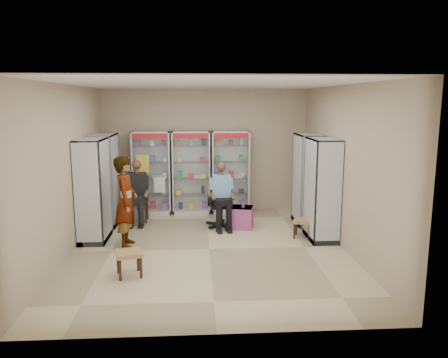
{
  "coord_description": "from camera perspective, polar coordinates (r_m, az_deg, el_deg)",
  "views": [
    {
      "loc": [
        -0.21,
        -7.74,
        2.72
      ],
      "look_at": [
        0.32,
        0.7,
        1.2
      ],
      "focal_mm": 35.0,
      "sensor_mm": 36.0,
      "label": 1
    }
  ],
  "objects": [
    {
      "name": "standing_man",
      "position": [
        8.36,
        -12.68,
        -2.92
      ],
      "size": [
        0.43,
        0.64,
        1.71
      ],
      "primitive_type": "imported",
      "rotation": [
        0.0,
        0.0,
        1.61
      ],
      "color": "gray",
      "rests_on": "floor"
    },
    {
      "name": "woven_stool_b",
      "position": [
        7.13,
        -12.27,
        -10.73
      ],
      "size": [
        0.49,
        0.49,
        0.39
      ],
      "primitive_type": "cube",
      "rotation": [
        0.0,
        0.0,
        0.27
      ],
      "color": "#986740",
      "rests_on": "floor"
    },
    {
      "name": "cabinet_left_far",
      "position": [
        9.9,
        -15.3,
        -0.15
      ],
      "size": [
        0.9,
        0.5,
        2.0
      ],
      "primitive_type": "cube",
      "rotation": [
        0.0,
        0.0,
        -1.57
      ],
      "color": "silver",
      "rests_on": "floor"
    },
    {
      "name": "cabinet_right_far",
      "position": [
        9.8,
        10.89,
        -0.07
      ],
      "size": [
        0.9,
        0.5,
        2.0
      ],
      "primitive_type": "cube",
      "rotation": [
        0.0,
        0.0,
        1.57
      ],
      "color": "silver",
      "rests_on": "floor"
    },
    {
      "name": "cabinet_back_mid",
      "position": [
        10.61,
        -4.29,
        0.86
      ],
      "size": [
        0.9,
        0.5,
        2.0
      ],
      "primitive_type": "cube",
      "color": "#AFB0B6",
      "rests_on": "floor"
    },
    {
      "name": "cabinet_left_near",
      "position": [
        8.84,
        -16.72,
        -1.43
      ],
      "size": [
        0.9,
        0.5,
        2.0
      ],
      "primitive_type": "cube",
      "rotation": [
        0.0,
        0.0,
        -1.57
      ],
      "color": "#9D9EA4",
      "rests_on": "floor"
    },
    {
      "name": "cabinet_back_left",
      "position": [
        10.66,
        -9.4,
        0.8
      ],
      "size": [
        0.9,
        0.5,
        2.0
      ],
      "primitive_type": "cube",
      "color": "silver",
      "rests_on": "floor"
    },
    {
      "name": "pink_trunk",
      "position": [
        9.47,
        2.28,
        -5.03
      ],
      "size": [
        0.57,
        0.56,
        0.46
      ],
      "primitive_type": "cube",
      "rotation": [
        0.0,
        0.0,
        -0.23
      ],
      "color": "#C74FA7",
      "rests_on": "floor"
    },
    {
      "name": "cabinet_back_right",
      "position": [
        10.64,
        0.83,
        0.91
      ],
      "size": [
        0.9,
        0.5,
        2.0
      ],
      "primitive_type": "cube",
      "color": "silver",
      "rests_on": "floor"
    },
    {
      "name": "wooden_chair",
      "position": [
        10.08,
        -11.14,
        -2.87
      ],
      "size": [
        0.42,
        0.42,
        0.94
      ],
      "primitive_type": "cube",
      "color": "black",
      "rests_on": "floor"
    },
    {
      "name": "seated_customer",
      "position": [
        9.99,
        -11.22,
        -1.82
      ],
      "size": [
        0.44,
        0.6,
        1.34
      ],
      "primitive_type": null,
      "color": "black",
      "rests_on": "floor"
    },
    {
      "name": "tea_glass",
      "position": [
        9.36,
        2.51,
        -3.46
      ],
      "size": [
        0.07,
        0.07,
        0.1
      ],
      "primitive_type": "cylinder",
      "color": "#581307",
      "rests_on": "pink_trunk"
    },
    {
      "name": "woven_stool_a",
      "position": [
        8.97,
        10.24,
        -6.38
      ],
      "size": [
        0.47,
        0.47,
        0.37
      ],
      "primitive_type": "cube",
      "rotation": [
        0.0,
        0.0,
        -0.36
      ],
      "color": "#A56B45",
      "rests_on": "floor"
    },
    {
      "name": "cabinet_right_near",
      "position": [
        8.76,
        12.66,
        -1.35
      ],
      "size": [
        0.9,
        0.5,
        2.0
      ],
      "primitive_type": "cube",
      "rotation": [
        0.0,
        0.0,
        1.57
      ],
      "color": "silver",
      "rests_on": "floor"
    },
    {
      "name": "office_chair",
      "position": [
        9.5,
        -0.39,
        -3.15
      ],
      "size": [
        0.63,
        0.63,
        1.05
      ],
      "primitive_type": "cube",
      "rotation": [
        0.0,
        0.0,
        0.1
      ],
      "color": "black",
      "rests_on": "floor"
    },
    {
      "name": "floor",
      "position": [
        8.2,
        -1.94,
        -9.15
      ],
      "size": [
        6.0,
        6.0,
        0.0
      ],
      "primitive_type": "plane",
      "color": "#C6B689",
      "rests_on": "ground"
    },
    {
      "name": "room_shell",
      "position": [
        7.78,
        -2.03,
        4.67
      ],
      "size": [
        5.02,
        6.02,
        3.01
      ],
      "color": "tan",
      "rests_on": "ground"
    },
    {
      "name": "seated_shopkeeper",
      "position": [
        9.41,
        -0.37,
        -2.37
      ],
      "size": [
        0.5,
        0.65,
        1.34
      ],
      "primitive_type": null,
      "rotation": [
        0.0,
        0.0,
        0.1
      ],
      "color": "#659FC8",
      "rests_on": "floor"
    }
  ]
}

